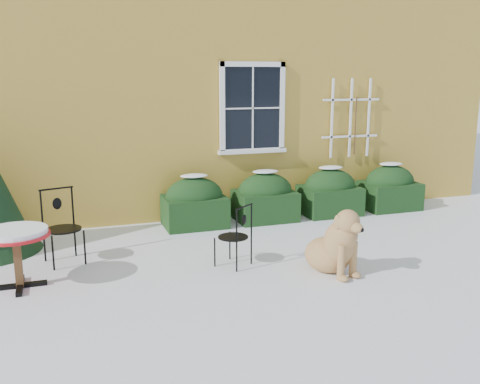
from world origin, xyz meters
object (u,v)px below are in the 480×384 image
object	(u,v)px
bistro_table	(16,239)
patio_chair_far	(62,226)
patio_chair_near	(235,235)
dog	(336,246)

from	to	relation	value
bistro_table	patio_chair_far	distance (m)	0.97
patio_chair_near	patio_chair_far	world-z (taller)	patio_chair_far
bistro_table	patio_chair_near	world-z (taller)	patio_chair_near
patio_chair_far	dog	bearing A→B (deg)	-41.05
patio_chair_near	patio_chair_far	distance (m)	2.40
patio_chair_near	dog	xyz separation A→B (m)	(1.15, -0.69, -0.06)
patio_chair_far	bistro_table	bearing A→B (deg)	-138.68
patio_chair_near	patio_chair_far	bearing A→B (deg)	-60.25
patio_chair_near	dog	distance (m)	1.34
patio_chair_near	patio_chair_far	size ratio (longest dim) A/B	0.84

